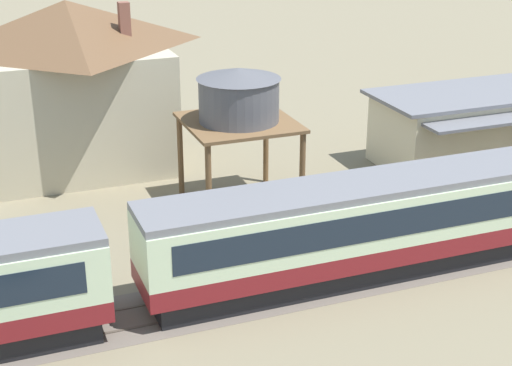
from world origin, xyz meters
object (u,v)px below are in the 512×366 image
object	(u,v)px
passenger_train	(402,217)
station_building	(482,125)
station_house_brown_roof	(72,82)
water_tower	(239,99)

from	to	relation	value
passenger_train	station_building	bearing A→B (deg)	41.33
station_building	station_house_brown_roof	xyz separation A→B (m)	(-21.41, 7.83, 2.61)
station_house_brown_roof	water_tower	world-z (taller)	station_house_brown_roof
passenger_train	water_tower	xyz separation A→B (m)	(-3.99, 8.54, 3.12)
station_building	station_house_brown_roof	distance (m)	22.95
passenger_train	station_house_brown_roof	world-z (taller)	station_house_brown_roof
passenger_train	station_house_brown_roof	distance (m)	20.50
passenger_train	water_tower	world-z (taller)	water_tower
water_tower	station_building	bearing A→B (deg)	4.23
station_building	water_tower	bearing A→B (deg)	-175.77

